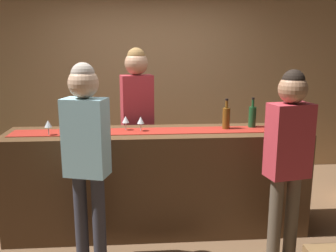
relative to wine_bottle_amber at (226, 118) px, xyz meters
The scene contains 12 objects.
ground_plane 1.32m from the wine_bottle_amber, behind, with size 10.00×10.00×0.00m, color brown.
back_wall 2.01m from the wine_bottle_amber, 110.16° to the left, with size 6.00×0.12×2.90m, color tan.
bar_counter 0.92m from the wine_bottle_amber, behind, with size 2.88×0.60×1.01m, color #543821.
counter_runner_cloth 0.69m from the wine_bottle_amber, behind, with size 2.74×0.28×0.01m, color maroon.
wine_bottle_amber is the anchor object (origin of this frame).
wine_bottle_green 0.28m from the wine_bottle_amber, 10.19° to the left, with size 0.07×0.07×0.30m.
wine_glass_near_customer 0.98m from the wine_bottle_amber, behind, with size 0.07×0.07×0.14m.
wine_glass_mid_counter 0.84m from the wine_bottle_amber, behind, with size 0.07×0.07×0.14m.
wine_glass_far_end 1.68m from the wine_bottle_amber, behind, with size 0.07×0.07×0.14m.
bartender 1.02m from the wine_bottle_amber, 148.32° to the left, with size 0.37×0.27×1.80m.
customer_sipping 0.79m from the wine_bottle_amber, 62.95° to the right, with size 0.37×0.26×1.64m.
customer_browsing 1.41m from the wine_bottle_amber, 154.44° to the right, with size 0.38×0.29×1.70m.
Camera 1 is at (-0.15, -3.44, 1.83)m, focal length 39.42 mm.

